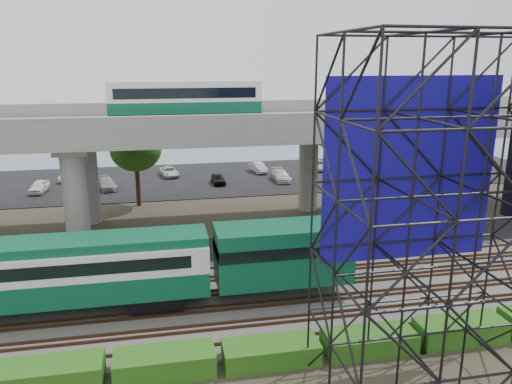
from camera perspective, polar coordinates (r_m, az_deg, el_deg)
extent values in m
plane|color=#474233|center=(28.79, -2.25, -14.35)|extent=(140.00, 140.00, 0.00)
cube|color=slate|center=(30.48, -2.85, -12.37)|extent=(90.00, 12.00, 0.20)
cube|color=black|center=(38.19, -4.72, -6.65)|extent=(90.00, 5.00, 0.08)
cube|color=black|center=(60.58, -7.26, 1.47)|extent=(90.00, 18.00, 0.08)
cube|color=slate|center=(82.11, -8.37, 4.98)|extent=(140.00, 40.00, 0.03)
cube|color=#472D1E|center=(26.33, -1.29, -16.68)|extent=(90.00, 0.08, 0.16)
cube|color=#472D1E|center=(27.55, -1.83, -15.13)|extent=(90.00, 0.08, 0.16)
cube|color=#472D1E|center=(28.03, -2.02, -14.56)|extent=(90.00, 0.08, 0.16)
cube|color=#472D1E|center=(29.28, -2.48, -13.19)|extent=(90.00, 0.08, 0.16)
cube|color=#472D1E|center=(29.77, -2.65, -12.69)|extent=(90.00, 0.08, 0.16)
cube|color=#472D1E|center=(31.03, -3.05, -11.47)|extent=(90.00, 0.08, 0.16)
cube|color=#472D1E|center=(31.53, -3.20, -11.02)|extent=(90.00, 0.08, 0.16)
cube|color=#472D1E|center=(32.82, -3.56, -9.93)|extent=(90.00, 0.08, 0.16)
cube|color=#472D1E|center=(33.33, -3.69, -9.53)|extent=(90.00, 0.08, 0.16)
cube|color=#472D1E|center=(34.63, -4.00, -8.56)|extent=(90.00, 0.08, 0.16)
cube|color=black|center=(29.93, -11.33, -11.68)|extent=(3.00, 2.20, 0.90)
cube|color=#0B5033|center=(30.27, -24.02, -10.04)|extent=(19.00, 3.00, 1.40)
cube|color=silver|center=(29.72, -24.32, -7.49)|extent=(19.00, 3.00, 1.50)
cube|color=#0B5033|center=(29.38, -24.53, -5.68)|extent=(19.00, 2.60, 0.50)
cube|color=black|center=(29.48, -22.43, -7.36)|extent=(15.00, 3.06, 0.70)
cube|color=#0B5033|center=(29.84, 3.10, -6.95)|extent=(8.00, 3.00, 3.40)
cube|color=#9E9B93|center=(41.35, -5.85, 7.28)|extent=(80.00, 12.00, 1.20)
cube|color=#9E9B93|center=(35.52, -5.01, 7.91)|extent=(80.00, 0.50, 1.10)
cube|color=#9E9B93|center=(46.91, -6.57, 9.59)|extent=(80.00, 0.50, 1.10)
cylinder|color=#9E9B93|center=(39.15, -19.89, -0.86)|extent=(1.80, 1.80, 8.00)
cylinder|color=#9E9B93|center=(45.87, -18.66, 1.49)|extent=(1.80, 1.80, 8.00)
cube|color=#9E9B93|center=(41.77, -19.66, 5.32)|extent=(2.40, 9.00, 0.60)
cylinder|color=#9E9B93|center=(41.03, 8.84, 0.57)|extent=(1.80, 1.80, 8.00)
cylinder|color=#9E9B93|center=(47.48, 5.99, 2.65)|extent=(1.80, 1.80, 8.00)
cube|color=#9E9B93|center=(43.54, 7.48, 6.43)|extent=(2.40, 9.00, 0.60)
cylinder|color=#9E9B93|center=(55.45, 24.11, 3.20)|extent=(1.80, 1.80, 8.00)
cube|color=#9E9B93|center=(52.11, 26.73, 6.36)|extent=(2.40, 9.00, 0.60)
cube|color=black|center=(41.12, -8.01, 8.51)|extent=(12.00, 2.50, 0.70)
cube|color=#0B5033|center=(41.04, -8.05, 9.62)|extent=(12.00, 2.50, 0.90)
cube|color=silver|center=(40.95, -8.11, 11.15)|extent=(12.00, 2.50, 1.30)
cube|color=black|center=(40.95, -8.11, 11.22)|extent=(11.00, 2.56, 0.80)
cube|color=silver|center=(40.91, -8.15, 12.27)|extent=(12.00, 2.40, 0.30)
cube|color=#150D94|center=(23.14, 17.20, 2.34)|extent=(8.10, 0.08, 8.25)
cube|color=#215012|center=(25.11, -22.50, -18.82)|extent=(4.60, 1.80, 1.20)
cube|color=#215012|center=(24.57, -10.37, -18.69)|extent=(4.60, 1.80, 1.15)
cube|color=#215012|center=(25.06, 1.72, -17.85)|extent=(4.60, 1.80, 1.03)
cube|color=#215012|center=(26.48, 12.79, -16.32)|extent=(4.60, 1.80, 1.01)
cube|color=#215012|center=(28.67, 22.28, -14.41)|extent=(4.60, 1.80, 1.12)
cylinder|color=#382314|center=(42.95, 13.78, -1.25)|extent=(0.44, 0.44, 4.80)
ellipsoid|color=#215012|center=(42.19, 14.05, 2.93)|extent=(4.94, 4.94, 4.18)
cylinder|color=#382314|center=(50.24, -13.37, 1.13)|extent=(0.44, 0.44, 4.80)
ellipsoid|color=#215012|center=(49.59, -13.59, 4.72)|extent=(4.94, 4.94, 4.18)
imported|color=black|center=(37.90, -10.25, -5.77)|extent=(5.79, 4.04, 1.47)
imported|color=white|center=(58.84, -23.54, 0.59)|extent=(1.84, 3.86, 1.27)
imported|color=silver|center=(63.16, -20.52, 1.81)|extent=(2.27, 4.04, 1.26)
imported|color=gray|center=(57.70, -16.69, 0.93)|extent=(2.70, 4.51, 1.22)
imported|color=silver|center=(62.29, -9.90, 2.31)|extent=(2.59, 4.29, 1.11)
imported|color=black|center=(57.77, -4.35, 1.52)|extent=(1.54, 3.51, 1.18)
imported|color=#9FA0A6|center=(63.46, 0.26, 2.82)|extent=(2.02, 3.94, 1.24)
imported|color=silver|center=(59.07, 2.84, 1.89)|extent=(1.86, 4.38, 1.26)
imported|color=#B6B9BF|center=(65.49, 7.16, 3.06)|extent=(2.07, 4.29, 1.18)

